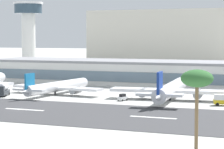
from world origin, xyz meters
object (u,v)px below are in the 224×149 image
at_px(terminal_building, 156,73).
at_px(service_fuel_truck_0, 3,90).
at_px(service_box_truck_2, 224,99).
at_px(service_baggage_tug_1, 123,97).
at_px(distant_hotel_block, 164,39).
at_px(airliner_blue_tail_gate_1, 55,87).
at_px(palm_tree_3, 197,80).
at_px(airliner_navy_tail_gate_2, 170,90).
at_px(control_tower, 28,27).

height_order(terminal_building, service_fuel_truck_0, terminal_building).
relative_size(terminal_building, service_box_truck_2, 23.03).
bearing_deg(service_baggage_tug_1, service_fuel_truck_0, 110.98).
bearing_deg(distant_hotel_block, service_box_truck_2, -69.28).
bearing_deg(service_box_truck_2, terminal_building, 106.32).
xyz_separation_m(airliner_blue_tail_gate_1, service_fuel_truck_0, (-14.74, -9.97, -0.67)).
bearing_deg(airliner_blue_tail_gate_1, terminal_building, -19.69).
bearing_deg(palm_tree_3, service_box_truck_2, 93.86).
height_order(airliner_navy_tail_gate_2, palm_tree_3, palm_tree_3).
bearing_deg(airliner_blue_tail_gate_1, airliner_navy_tail_gate_2, -84.67).
bearing_deg(airliner_navy_tail_gate_2, distant_hotel_block, 10.90).
bearing_deg(palm_tree_3, distant_hotel_block, 106.71).
distance_m(distant_hotel_block, service_box_truck_2, 191.64).
height_order(control_tower, airliner_blue_tail_gate_1, control_tower).
bearing_deg(service_box_truck_2, service_fuel_truck_0, 164.93).
distance_m(service_fuel_truck_0, service_box_truck_2, 73.95).
bearing_deg(service_fuel_truck_0, service_baggage_tug_1, 74.28).
bearing_deg(airliner_navy_tail_gate_2, airliner_blue_tail_gate_1, 84.48).
height_order(service_baggage_tug_1, palm_tree_3, palm_tree_3).
relative_size(airliner_blue_tail_gate_1, palm_tree_3, 2.82).
bearing_deg(palm_tree_3, terminal_building, 109.71).
bearing_deg(service_box_truck_2, airliner_blue_tail_gate_1, 156.02).
distance_m(control_tower, service_box_truck_2, 161.71).
distance_m(terminal_building, service_baggage_tug_1, 54.80).
height_order(distant_hotel_block, service_fuel_truck_0, distant_hotel_block).
relative_size(control_tower, airliner_blue_tail_gate_1, 0.99).
relative_size(terminal_building, airliner_navy_tail_gate_2, 3.01).
xyz_separation_m(airliner_blue_tail_gate_1, service_box_truck_2, (59.11, -6.16, -0.91)).
distance_m(airliner_blue_tail_gate_1, palm_tree_3, 91.92).
relative_size(service_fuel_truck_0, palm_tree_3, 0.62).
distance_m(service_fuel_truck_0, service_baggage_tug_1, 42.42).
xyz_separation_m(service_baggage_tug_1, service_box_truck_2, (31.55, 0.83, 0.74)).
xyz_separation_m(terminal_building, palm_tree_3, (40.66, -113.49, 7.38)).
height_order(terminal_building, service_baggage_tug_1, terminal_building).
bearing_deg(airliner_navy_tail_gate_2, control_tower, 43.89).
bearing_deg(palm_tree_3, service_baggage_tug_1, 121.07).
bearing_deg(palm_tree_3, airliner_navy_tail_gate_2, 108.41).
height_order(service_fuel_truck_0, palm_tree_3, palm_tree_3).
height_order(airliner_navy_tail_gate_2, service_baggage_tug_1, airliner_navy_tail_gate_2).
bearing_deg(service_fuel_truck_0, airliner_blue_tail_gate_1, 104.33).
distance_m(airliner_blue_tail_gate_1, service_baggage_tug_1, 28.48).
distance_m(distant_hotel_block, service_baggage_tug_1, 183.81).
height_order(airliner_blue_tail_gate_1, airliner_navy_tail_gate_2, airliner_navy_tail_gate_2).
height_order(airliner_blue_tail_gate_1, service_fuel_truck_0, airliner_blue_tail_gate_1).
bearing_deg(service_baggage_tug_1, terminal_building, 22.28).
bearing_deg(service_baggage_tug_1, palm_tree_3, -131.96).
relative_size(terminal_building, palm_tree_3, 10.35).
height_order(service_box_truck_2, palm_tree_3, palm_tree_3).
bearing_deg(distant_hotel_block, service_fuel_truck_0, -91.99).
bearing_deg(airliner_navy_tail_gate_2, service_box_truck_2, -113.43).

